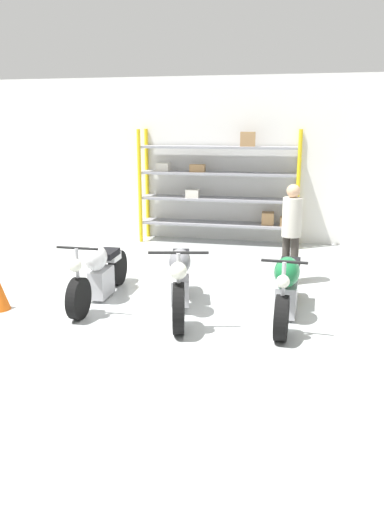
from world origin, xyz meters
The scene contains 7 objects.
ground_plane centered at (0.00, 0.00, 0.00)m, with size 30.00×30.00×0.00m, color #B2B7B7.
back_wall centered at (0.00, 4.65, 1.80)m, with size 30.00×0.08×3.60m.
shelving_rack centered at (-0.21, 4.28, 1.27)m, with size 3.51×0.63×2.48m.
motorcycle_white centered at (-1.37, 0.15, 0.42)m, with size 0.59×2.12×1.00m.
motorcycle_grey centered at (-0.06, -0.10, 0.47)m, with size 0.81×2.15×1.07m.
motorcycle_green centered at (1.40, 0.02, 0.43)m, with size 0.56×2.09×1.01m.
person_browsing centered at (1.41, 1.59, 0.98)m, with size 0.45×0.45×1.66m.
Camera 1 is at (1.50, -6.56, 2.59)m, focal length 35.00 mm.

